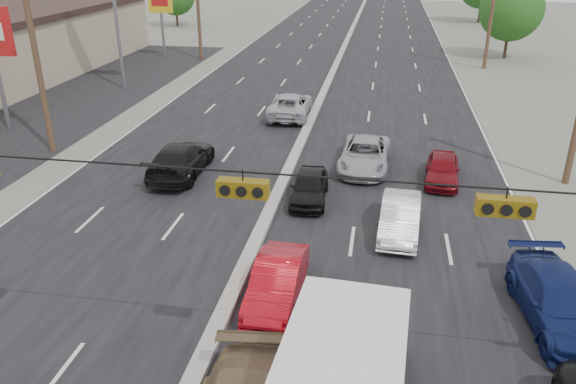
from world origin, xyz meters
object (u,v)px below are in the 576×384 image
(queue_car_a, at_px, (309,187))
(utility_pole_left_b, at_px, (35,51))
(tree_right_mid, at_px, (512,9))
(red_sedan, at_px, (277,282))
(queue_car_b, at_px, (400,218))
(pole_sign_far, at_px, (161,8))
(queue_car_e, at_px, (442,169))
(oncoming_near, at_px, (181,159))
(utility_pole_left_c, at_px, (198,0))
(queue_car_d, at_px, (560,303))
(queue_car_c, at_px, (365,155))
(utility_pole_right_c, at_px, (493,6))
(oncoming_far, at_px, (290,105))

(queue_car_a, bearing_deg, utility_pole_left_b, 162.33)
(tree_right_mid, relative_size, queue_car_a, 1.97)
(tree_right_mid, bearing_deg, red_sedan, -108.34)
(tree_right_mid, xyz_separation_m, queue_car_b, (-9.93, -36.09, -3.68))
(pole_sign_far, distance_m, queue_car_a, 33.87)
(queue_car_e, distance_m, oncoming_near, 11.89)
(red_sedan, bearing_deg, utility_pole_left_c, 111.99)
(utility_pole_left_b, height_order, utility_pole_left_c, same)
(utility_pole_left_b, bearing_deg, red_sedan, -38.44)
(queue_car_b, xyz_separation_m, queue_car_d, (4.35, -4.70, 0.04))
(red_sedan, relative_size, queue_car_c, 0.81)
(utility_pole_left_b, height_order, queue_car_d, utility_pole_left_b)
(tree_right_mid, height_order, queue_car_a, tree_right_mid)
(utility_pole_left_c, xyz_separation_m, red_sedan, (13.90, -36.03, -4.46))
(pole_sign_far, relative_size, red_sedan, 1.52)
(utility_pole_left_b, bearing_deg, utility_pole_right_c, 45.00)
(red_sedan, height_order, queue_car_b, queue_car_b)
(queue_car_b, relative_size, oncoming_near, 0.77)
(queue_car_e, bearing_deg, queue_car_a, -146.25)
(utility_pole_right_c, bearing_deg, queue_car_c, -109.98)
(queue_car_d, xyz_separation_m, oncoming_far, (-10.82, 18.94, 0.02))
(red_sedan, xyz_separation_m, queue_car_d, (8.02, 0.24, 0.05))
(utility_pole_right_c, bearing_deg, oncoming_far, -129.51)
(queue_car_b, height_order, oncoming_near, oncoming_near)
(queue_car_a, distance_m, queue_car_b, 4.32)
(red_sedan, bearing_deg, tree_right_mid, 72.56)
(utility_pole_left_c, xyz_separation_m, oncoming_near, (7.66, -26.92, -4.36))
(utility_pole_right_c, height_order, queue_car_c, utility_pole_right_c)
(queue_car_d, xyz_separation_m, queue_car_e, (-2.42, 9.97, -0.08))
(red_sedan, distance_m, queue_car_b, 6.16)
(utility_pole_right_c, relative_size, queue_car_a, 2.76)
(queue_car_e, relative_size, oncoming_far, 0.70)
(red_sedan, distance_m, oncoming_near, 11.04)
(utility_pole_left_c, height_order, tree_right_mid, utility_pole_left_c)
(pole_sign_far, bearing_deg, queue_car_d, -54.62)
(pole_sign_far, xyz_separation_m, queue_car_b, (21.07, -31.09, -3.75))
(pole_sign_far, distance_m, queue_car_e, 34.78)
(queue_car_d, relative_size, oncoming_near, 0.93)
(utility_pole_left_b, xyz_separation_m, utility_pole_right_c, (25.00, 25.00, 0.00))
(queue_car_c, height_order, queue_car_d, queue_car_d)
(queue_car_b, bearing_deg, utility_pole_right_c, 80.04)
(red_sedan, bearing_deg, oncoming_far, 99.21)
(queue_car_c, distance_m, oncoming_far, 9.29)
(queue_car_d, bearing_deg, queue_car_a, 132.82)
(queue_car_a, bearing_deg, queue_car_c, 60.36)
(utility_pole_right_c, relative_size, tree_right_mid, 1.40)
(red_sedan, bearing_deg, pole_sign_far, 116.67)
(utility_pole_left_b, relative_size, red_sedan, 2.54)
(utility_pole_right_c, height_order, oncoming_near, utility_pole_right_c)
(queue_car_e, bearing_deg, utility_pole_right_c, 83.57)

